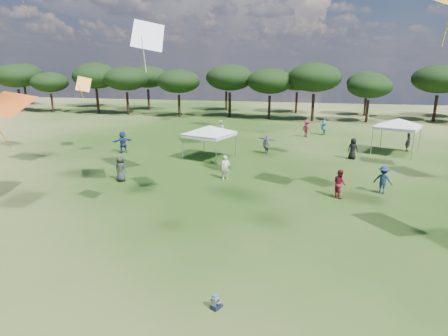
{
  "coord_description": "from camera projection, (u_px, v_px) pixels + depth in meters",
  "views": [
    {
      "loc": [
        2.59,
        -7.31,
        7.18
      ],
      "look_at": [
        -0.37,
        6.0,
        3.44
      ],
      "focal_mm": 30.0,
      "sensor_mm": 36.0,
      "label": 1
    }
  ],
  "objects": [
    {
      "name": "toddler",
      "position": [
        216.0,
        303.0,
        11.36
      ],
      "size": [
        0.38,
        0.41,
        0.5
      ],
      "rotation": [
        0.0,
        0.0,
        -0.42
      ],
      "color": "black",
      "rests_on": "ground"
    },
    {
      "name": "tree_line",
      "position": [
        308.0,
        79.0,
        52.01
      ],
      "size": [
        108.78,
        17.63,
        7.77
      ],
      "color": "black",
      "rests_on": "ground"
    },
    {
      "name": "tent_right",
      "position": [
        398.0,
        120.0,
        30.79
      ],
      "size": [
        6.06,
        6.06,
        3.27
      ],
      "rotation": [
        0.0,
        0.0,
        -0.41
      ],
      "color": "gray",
      "rests_on": "ground"
    },
    {
      "name": "tent_left",
      "position": [
        209.0,
        127.0,
        29.22
      ],
      "size": [
        6.29,
        6.29,
        2.97
      ],
      "rotation": [
        0.0,
        0.0,
        -0.31
      ],
      "color": "gray",
      "rests_on": "ground"
    },
    {
      "name": "festival_crowd",
      "position": [
        296.0,
        143.0,
        31.4
      ],
      "size": [
        29.68,
        21.65,
        1.87
      ],
      "color": "#2A292D",
      "rests_on": "ground"
    }
  ]
}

